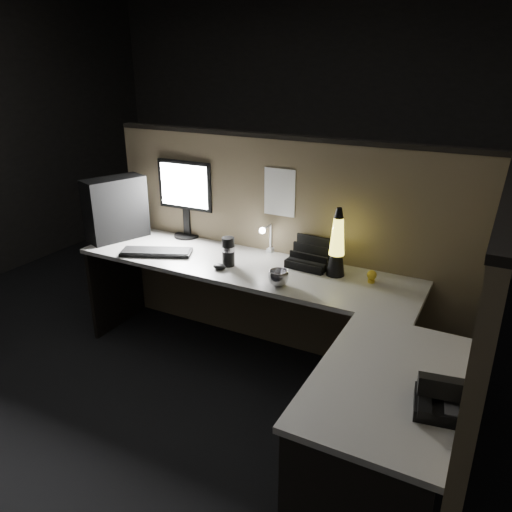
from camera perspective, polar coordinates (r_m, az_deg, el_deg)
The scene contains 17 objects.
floor at distance 3.13m, azimuth -4.48°, elevation -17.75°, with size 6.00×6.00×0.00m, color black.
room_shell at distance 2.44m, azimuth -5.60°, elevation 13.03°, with size 6.00×6.00×6.00m.
partition_back at distance 3.46m, azimuth 3.32°, elevation 0.79°, with size 2.66×0.06×1.50m, color brown.
partition_right at distance 2.45m, azimuth 24.26°, elevation -10.65°, with size 0.06×1.66×1.50m, color brown.
desk at distance 2.91m, azimuth 0.88°, elevation -7.16°, with size 2.60×1.60×0.73m.
pc_tower at distance 3.80m, azimuth -15.74°, elevation 5.23°, with size 0.20×0.43×0.46m, color black.
monitor at distance 3.71m, azimuth -8.06°, elevation 7.32°, with size 0.44×0.19×0.57m.
keyboard at distance 3.49m, azimuth -11.31°, elevation 0.43°, with size 0.48×0.16×0.02m, color black.
mouse at distance 3.18m, azimuth -4.18°, elevation -1.22°, with size 0.09×0.06×0.03m, color black.
clip_lamp at distance 3.37m, azimuth 1.22°, elevation 2.15°, with size 0.04×0.17×0.22m.
organizer at distance 3.25m, azimuth 6.28°, elevation -0.30°, with size 0.27×0.24×0.20m.
lava_lamp at distance 3.07m, azimuth 9.22°, elevation 0.94°, with size 0.12×0.12×0.43m.
travel_mug at distance 3.21m, azimuth -3.18°, elevation 0.50°, with size 0.09×0.09×0.19m, color black.
steel_mug at distance 2.94m, azimuth 2.57°, elevation -2.53°, with size 0.12×0.12×0.09m, color #B1B1B8.
figurine at distance 3.06m, azimuth 13.10°, elevation -2.12°, with size 0.06×0.06×0.06m, color gold.
pinned_paper at distance 3.32m, azimuth 2.71°, elevation 7.27°, with size 0.22×0.00×0.32m, color white.
desk_phone at distance 2.10m, azimuth 20.78°, elevation -14.98°, with size 0.25×0.26×0.13m.
Camera 1 is at (1.33, -2.02, 1.99)m, focal length 35.00 mm.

